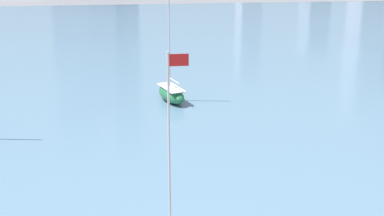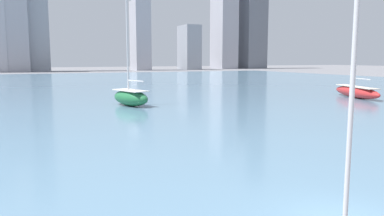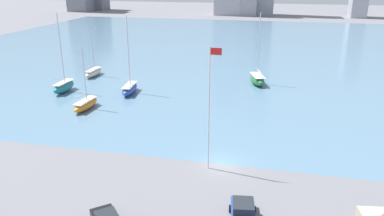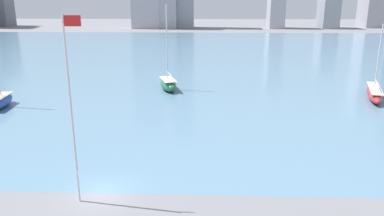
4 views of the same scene
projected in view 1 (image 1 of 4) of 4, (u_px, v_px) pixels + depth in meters
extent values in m
cube|color=slate|center=(145.00, 47.00, 101.29)|extent=(180.00, 140.00, 0.00)
cylinder|color=silver|center=(169.00, 163.00, 31.77)|extent=(0.14, 0.14, 13.52)
cube|color=red|center=(179.00, 60.00, 29.96)|extent=(1.10, 0.03, 0.70)
ellipsoid|color=#236B3D|center=(171.00, 94.00, 66.91)|extent=(4.07, 6.63, 1.84)
cube|color=silver|center=(171.00, 88.00, 66.65)|extent=(3.33, 5.44, 0.10)
cube|color=#2D2D33|center=(171.00, 98.00, 67.06)|extent=(0.48, 1.12, 0.83)
cylinder|color=silver|center=(169.00, 40.00, 65.27)|extent=(0.18, 0.18, 11.71)
cylinder|color=silver|center=(175.00, 81.00, 65.30)|extent=(1.09, 3.13, 0.14)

